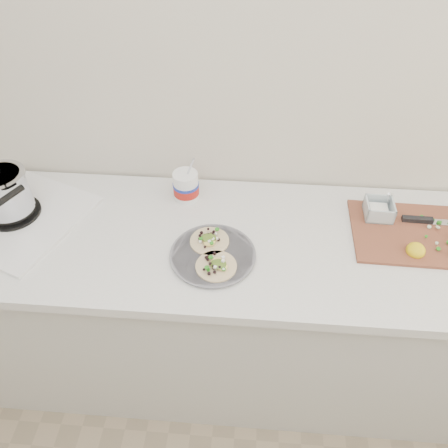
# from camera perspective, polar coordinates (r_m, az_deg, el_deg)

# --- Properties ---
(counter) EXTENTS (2.44, 0.66, 0.90)m
(counter) POSITION_cam_1_polar(r_m,az_deg,el_deg) (1.90, -0.74, -10.96)
(counter) COLOR beige
(counter) RESTS_ON ground
(stove) EXTENTS (0.60, 0.58, 0.23)m
(stove) POSITION_cam_1_polar(r_m,az_deg,el_deg) (1.75, -26.33, 2.71)
(stove) COLOR silver
(stove) RESTS_ON counter
(taco_plate) EXTENTS (0.29, 0.29, 0.04)m
(taco_plate) POSITION_cam_1_polar(r_m,az_deg,el_deg) (1.47, -1.48, -3.83)
(taco_plate) COLOR slate
(taco_plate) RESTS_ON counter
(tub) EXTENTS (0.10, 0.10, 0.22)m
(tub) POSITION_cam_1_polar(r_m,az_deg,el_deg) (1.67, -4.93, 5.18)
(tub) COLOR white
(tub) RESTS_ON counter
(cutboard) EXTENTS (0.46, 0.33, 0.07)m
(cutboard) POSITION_cam_1_polar(r_m,az_deg,el_deg) (1.69, 23.68, -0.61)
(cutboard) COLOR brown
(cutboard) RESTS_ON counter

